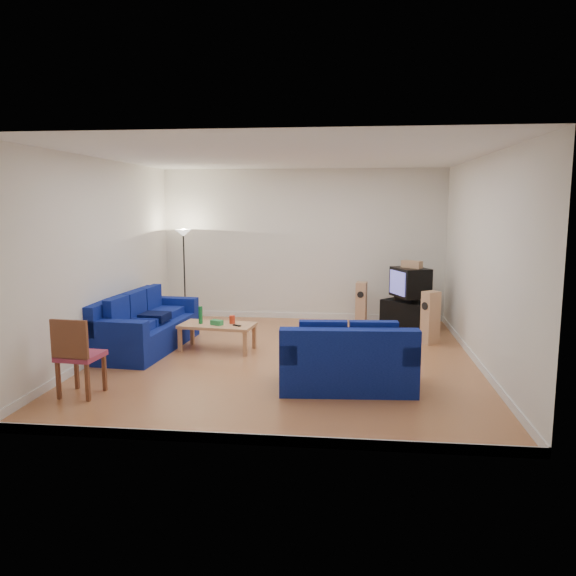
# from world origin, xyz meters

# --- Properties ---
(room) EXTENTS (6.01, 6.51, 3.21)m
(room) POSITION_xyz_m (0.00, 0.00, 1.54)
(room) COLOR brown
(room) RESTS_ON ground
(sofa_three_seat) EXTENTS (1.23, 2.48, 0.93)m
(sofa_three_seat) POSITION_xyz_m (-2.52, 0.39, 0.34)
(sofa_three_seat) COLOR #05115D
(sofa_three_seat) RESTS_ON ground
(sofa_loveseat) EXTENTS (1.86, 1.13, 0.90)m
(sofa_loveseat) POSITION_xyz_m (1.00, -1.33, 0.34)
(sofa_loveseat) COLOR #05115D
(sofa_loveseat) RESTS_ON ground
(coffee_table) EXTENTS (1.31, 0.77, 0.45)m
(coffee_table) POSITION_xyz_m (-1.21, 0.44, 0.40)
(coffee_table) COLOR tan
(coffee_table) RESTS_ON ground
(bottle) EXTENTS (0.09, 0.09, 0.30)m
(bottle) POSITION_xyz_m (-1.50, 0.44, 0.60)
(bottle) COLOR #197233
(bottle) RESTS_ON coffee_table
(tissue_box) EXTENTS (0.23, 0.18, 0.08)m
(tissue_box) POSITION_xyz_m (-1.21, 0.38, 0.49)
(tissue_box) COLOR green
(tissue_box) RESTS_ON coffee_table
(red_canister) EXTENTS (0.13, 0.13, 0.14)m
(red_canister) POSITION_xyz_m (-0.97, 0.52, 0.52)
(red_canister) COLOR red
(red_canister) RESTS_ON coffee_table
(remote) EXTENTS (0.15, 0.12, 0.02)m
(remote) POSITION_xyz_m (-0.85, 0.33, 0.46)
(remote) COLOR black
(remote) RESTS_ON coffee_table
(tv_stand) EXTENTS (1.07, 1.04, 0.59)m
(tv_stand) POSITION_xyz_m (2.15, 2.31, 0.29)
(tv_stand) COLOR black
(tv_stand) RESTS_ON ground
(av_receiver) EXTENTS (0.49, 0.47, 0.09)m
(av_receiver) POSITION_xyz_m (2.13, 2.32, 0.63)
(av_receiver) COLOR black
(av_receiver) RESTS_ON tv_stand
(television) EXTENTS (0.78, 0.89, 0.57)m
(television) POSITION_xyz_m (2.18, 2.29, 0.96)
(television) COLOR black
(television) RESTS_ON av_receiver
(centre_speaker) EXTENTS (0.41, 0.36, 0.14)m
(centre_speaker) POSITION_xyz_m (2.20, 2.29, 1.31)
(centre_speaker) COLOR tan
(centre_speaker) RESTS_ON television
(speaker_left) EXTENTS (0.25, 0.30, 0.89)m
(speaker_left) POSITION_xyz_m (1.25, 2.70, 0.45)
(speaker_left) COLOR tan
(speaker_left) RESTS_ON ground
(speaker_right) EXTENTS (0.35, 0.34, 0.94)m
(speaker_right) POSITION_xyz_m (2.45, 1.30, 0.47)
(speaker_right) COLOR tan
(speaker_right) RESTS_ON ground
(floor_lamp) EXTENTS (0.33, 0.33, 1.94)m
(floor_lamp) POSITION_xyz_m (-2.45, 2.70, 1.61)
(floor_lamp) COLOR black
(floor_lamp) RESTS_ON ground
(dining_chair) EXTENTS (0.55, 0.55, 1.05)m
(dining_chair) POSITION_xyz_m (-2.46, -2.05, 0.59)
(dining_chair) COLOR brown
(dining_chair) RESTS_ON ground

